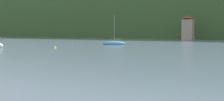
{
  "coord_description": "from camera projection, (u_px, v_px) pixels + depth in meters",
  "views": [
    {
      "loc": [
        10.91,
        34.49,
        2.81
      ],
      "look_at": [
        0.0,
        53.68,
        1.29
      ],
      "focal_mm": 44.63,
      "sensor_mm": 36.0,
      "label": 1
    }
  ],
  "objects": [
    {
      "name": "shore_building_west",
      "position": [
        188.0,
        28.0,
        91.76
      ],
      "size": [
        3.68,
        3.24,
        8.19
      ],
      "color": "gray",
      "rests_on": "ground_plane"
    },
    {
      "name": "mooring_buoy_mid",
      "position": [
        55.0,
        48.0,
        46.92
      ],
      "size": [
        0.52,
        0.52,
        0.52
      ],
      "primitive_type": "sphere",
      "color": "yellow",
      "rests_on": "ground_plane"
    },
    {
      "name": "wooded_hillside",
      "position": [
        209.0,
        18.0,
        133.23
      ],
      "size": [
        352.0,
        70.91,
        48.32
      ],
      "color": "#38562D",
      "rests_on": "ground_plane"
    },
    {
      "name": "mooring_buoy_near",
      "position": [
        72.0,
        44.0,
        64.48
      ],
      "size": [
        0.41,
        0.41,
        0.41
      ],
      "primitive_type": "sphere",
      "color": "red",
      "rests_on": "ground_plane"
    },
    {
      "name": "sailboat_far_0",
      "position": [
        114.0,
        44.0,
        57.91
      ],
      "size": [
        4.31,
        4.37,
        6.46
      ],
      "rotation": [
        0.0,
        0.0,
        3.94
      ],
      "color": "teal",
      "rests_on": "ground_plane"
    }
  ]
}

